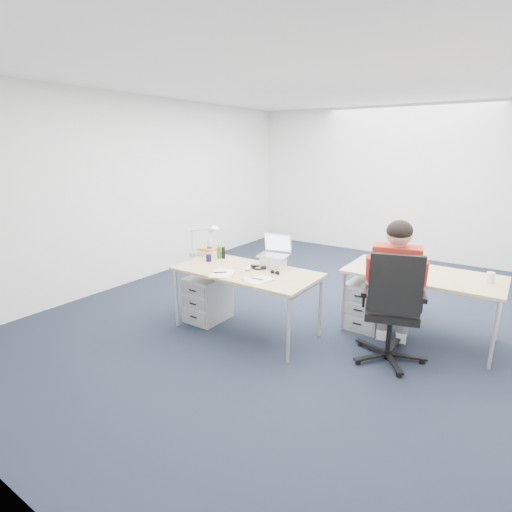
# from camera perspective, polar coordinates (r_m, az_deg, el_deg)

# --- Properties ---
(floor) EXTENTS (7.00, 7.00, 0.00)m
(floor) POSITION_cam_1_polar(r_m,az_deg,el_deg) (5.16, 8.85, -8.30)
(floor) COLOR black
(floor) RESTS_ON ground
(room) EXTENTS (6.02, 7.02, 2.80)m
(room) POSITION_cam_1_polar(r_m,az_deg,el_deg) (4.75, 9.71, 11.03)
(room) COLOR silver
(room) RESTS_ON ground
(desk_near) EXTENTS (1.60, 0.80, 0.73)m
(desk_near) POSITION_cam_1_polar(r_m,az_deg,el_deg) (4.44, -1.42, -2.62)
(desk_near) COLOR tan
(desk_near) RESTS_ON ground
(desk_far) EXTENTS (1.60, 0.80, 0.73)m
(desk_far) POSITION_cam_1_polar(r_m,az_deg,el_deg) (4.69, 22.66, -2.83)
(desk_far) COLOR tan
(desk_far) RESTS_ON ground
(office_chair) EXTENTS (0.90, 0.90, 1.14)m
(office_chair) POSITION_cam_1_polar(r_m,az_deg,el_deg) (4.17, 18.55, -10.03)
(office_chair) COLOR black
(office_chair) RESTS_ON ground
(seated_person) EXTENTS (0.52, 0.82, 1.39)m
(seated_person) POSITION_cam_1_polar(r_m,az_deg,el_deg) (4.21, 19.21, -4.37)
(seated_person) COLOR #A02416
(seated_person) RESTS_ON ground
(drawer_pedestal_near) EXTENTS (0.40, 0.50, 0.55)m
(drawer_pedestal_near) POSITION_cam_1_polar(r_m,az_deg,el_deg) (4.92, -6.88, -5.97)
(drawer_pedestal_near) COLOR #AFB2B5
(drawer_pedestal_near) RESTS_ON ground
(drawer_pedestal_far) EXTENTS (0.40, 0.50, 0.55)m
(drawer_pedestal_far) POSITION_cam_1_polar(r_m,az_deg,el_deg) (4.88, 15.44, -6.59)
(drawer_pedestal_far) COLOR #AFB2B5
(drawer_pedestal_far) RESTS_ON ground
(silver_laptop) EXTENTS (0.37, 0.31, 0.35)m
(silver_laptop) POSITION_cam_1_polar(r_m,az_deg,el_deg) (4.52, 2.51, 0.63)
(silver_laptop) COLOR silver
(silver_laptop) RESTS_ON desk_near
(wireless_keyboard) EXTENTS (0.26, 0.17, 0.01)m
(wireless_keyboard) POSITION_cam_1_polar(r_m,az_deg,el_deg) (4.11, -0.36, -3.31)
(wireless_keyboard) COLOR white
(wireless_keyboard) RESTS_ON desk_near
(computer_mouse) EXTENTS (0.08, 0.11, 0.04)m
(computer_mouse) POSITION_cam_1_polar(r_m,az_deg,el_deg) (4.42, -1.15, -1.81)
(computer_mouse) COLOR white
(computer_mouse) RESTS_ON desk_near
(headphones) EXTENTS (0.21, 0.18, 0.03)m
(headphones) POSITION_cam_1_polar(r_m,az_deg,el_deg) (4.49, 0.31, -1.58)
(headphones) COLOR black
(headphones) RESTS_ON desk_near
(can_koozie) EXTENTS (0.07, 0.07, 0.11)m
(can_koozie) POSITION_cam_1_polar(r_m,az_deg,el_deg) (4.79, -6.77, -0.15)
(can_koozie) COLOR #15133E
(can_koozie) RESTS_ON desk_near
(water_bottle) EXTENTS (0.08, 0.08, 0.23)m
(water_bottle) POSITION_cam_1_polar(r_m,az_deg,el_deg) (5.01, -6.63, 1.30)
(water_bottle) COLOR silver
(water_bottle) RESTS_ON desk_near
(bear_figurine) EXTENTS (0.09, 0.07, 0.15)m
(bear_figurine) POSITION_cam_1_polar(r_m,az_deg,el_deg) (4.92, -5.26, 0.61)
(bear_figurine) COLOR #26701D
(bear_figurine) RESTS_ON desk_near
(book_stack) EXTENTS (0.25, 0.21, 0.10)m
(book_stack) POSITION_cam_1_polar(r_m,az_deg,el_deg) (5.03, -6.86, 0.58)
(book_stack) COLOR silver
(book_stack) RESTS_ON desk_near
(cordless_phone) EXTENTS (0.04, 0.03, 0.14)m
(cordless_phone) POSITION_cam_1_polar(r_m,az_deg,el_deg) (4.89, -4.67, 0.45)
(cordless_phone) COLOR black
(cordless_phone) RESTS_ON desk_near
(papers_left) EXTENTS (0.31, 0.36, 0.01)m
(papers_left) POSITION_cam_1_polar(r_m,az_deg,el_deg) (4.31, -4.92, -2.51)
(papers_left) COLOR #E5EB88
(papers_left) RESTS_ON desk_near
(papers_right) EXTENTS (0.24, 0.31, 0.01)m
(papers_right) POSITION_cam_1_polar(r_m,az_deg,el_deg) (4.09, 0.32, -3.46)
(papers_right) COLOR #E5EB88
(papers_right) RESTS_ON desk_near
(sunglasses) EXTENTS (0.12, 0.06, 0.03)m
(sunglasses) POSITION_cam_1_polar(r_m,az_deg,el_deg) (4.30, 2.72, -2.41)
(sunglasses) COLOR black
(sunglasses) RESTS_ON desk_near
(desk_lamp) EXTENTS (0.41, 0.19, 0.45)m
(desk_lamp) POSITION_cam_1_polar(r_m,az_deg,el_deg) (4.89, -7.94, 2.25)
(desk_lamp) COLOR silver
(desk_lamp) RESTS_ON desk_near
(dark_laptop) EXTENTS (0.35, 0.34, 0.24)m
(dark_laptop) POSITION_cam_1_polar(r_m,az_deg,el_deg) (4.45, 18.36, -1.12)
(dark_laptop) COLOR black
(dark_laptop) RESTS_ON desk_far
(far_cup) EXTENTS (0.08, 0.08, 0.11)m
(far_cup) POSITION_cam_1_polar(r_m,az_deg,el_deg) (4.65, 30.47, -2.67)
(far_cup) COLOR white
(far_cup) RESTS_ON desk_far
(far_papers) EXTENTS (0.26, 0.34, 0.01)m
(far_papers) POSITION_cam_1_polar(r_m,az_deg,el_deg) (4.86, 19.91, -1.33)
(far_papers) COLOR white
(far_papers) RESTS_ON desk_far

